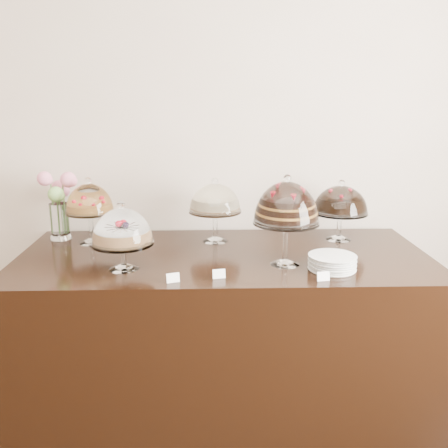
{
  "coord_description": "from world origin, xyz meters",
  "views": [
    {
      "loc": [
        0.23,
        -0.12,
        1.73
      ],
      "look_at": [
        0.31,
        2.4,
        1.08
      ],
      "focal_mm": 40.0,
      "sensor_mm": 36.0,
      "label": 1
    }
  ],
  "objects_px": {
    "cake_stand_sugar_sponge": "(122,230)",
    "cake_stand_fruit_tart": "(89,202)",
    "cake_stand_dark_choco": "(341,202)",
    "plate_stack": "(332,262)",
    "cake_stand_choco_layer": "(286,206)",
    "display_counter": "(224,330)",
    "cake_stand_cheesecake": "(215,201)",
    "flower_vase": "(59,201)"
  },
  "relations": [
    {
      "from": "display_counter",
      "to": "cake_stand_dark_choco",
      "type": "distance_m",
      "value": 1.0
    },
    {
      "from": "cake_stand_sugar_sponge",
      "to": "plate_stack",
      "type": "bearing_deg",
      "value": -2.39
    },
    {
      "from": "cake_stand_choco_layer",
      "to": "plate_stack",
      "type": "xyz_separation_m",
      "value": [
        0.22,
        -0.09,
        -0.27
      ]
    },
    {
      "from": "cake_stand_choco_layer",
      "to": "cake_stand_sugar_sponge",
      "type": "bearing_deg",
      "value": -176.8
    },
    {
      "from": "cake_stand_fruit_tart",
      "to": "plate_stack",
      "type": "xyz_separation_m",
      "value": [
        1.28,
        -0.5,
        -0.21
      ]
    },
    {
      "from": "plate_stack",
      "to": "cake_stand_fruit_tart",
      "type": "bearing_deg",
      "value": 158.53
    },
    {
      "from": "cake_stand_choco_layer",
      "to": "cake_stand_dark_choco",
      "type": "bearing_deg",
      "value": 48.65
    },
    {
      "from": "cake_stand_fruit_tart",
      "to": "cake_stand_dark_choco",
      "type": "bearing_deg",
      "value": 0.91
    },
    {
      "from": "cake_stand_choco_layer",
      "to": "cake_stand_cheesecake",
      "type": "xyz_separation_m",
      "value": [
        -0.35,
        0.43,
        -0.06
      ]
    },
    {
      "from": "cake_stand_sugar_sponge",
      "to": "cake_stand_choco_layer",
      "type": "relative_size",
      "value": 0.74
    },
    {
      "from": "plate_stack",
      "to": "cake_stand_cheesecake",
      "type": "bearing_deg",
      "value": 137.65
    },
    {
      "from": "display_counter",
      "to": "cake_stand_fruit_tart",
      "type": "distance_m",
      "value": 1.06
    },
    {
      "from": "cake_stand_cheesecake",
      "to": "cake_stand_fruit_tart",
      "type": "bearing_deg",
      "value": -179.08
    },
    {
      "from": "cake_stand_cheesecake",
      "to": "plate_stack",
      "type": "height_order",
      "value": "cake_stand_cheesecake"
    },
    {
      "from": "cake_stand_sugar_sponge",
      "to": "cake_stand_fruit_tart",
      "type": "distance_m",
      "value": 0.53
    },
    {
      "from": "display_counter",
      "to": "cake_stand_dark_choco",
      "type": "relative_size",
      "value": 6.14
    },
    {
      "from": "cake_stand_cheesecake",
      "to": "flower_vase",
      "type": "xyz_separation_m",
      "value": [
        -0.92,
        0.1,
        -0.02
      ]
    },
    {
      "from": "cake_stand_sugar_sponge",
      "to": "cake_stand_fruit_tart",
      "type": "relative_size",
      "value": 0.89
    },
    {
      "from": "cake_stand_dark_choco",
      "to": "plate_stack",
      "type": "xyz_separation_m",
      "value": [
        -0.17,
        -0.53,
        -0.19
      ]
    },
    {
      "from": "flower_vase",
      "to": "plate_stack",
      "type": "relative_size",
      "value": 1.78
    },
    {
      "from": "cake_stand_choco_layer",
      "to": "cake_stand_dark_choco",
      "type": "height_order",
      "value": "cake_stand_choco_layer"
    },
    {
      "from": "cake_stand_fruit_tart",
      "to": "flower_vase",
      "type": "relative_size",
      "value": 0.94
    },
    {
      "from": "display_counter",
      "to": "plate_stack",
      "type": "distance_m",
      "value": 0.76
    },
    {
      "from": "display_counter",
      "to": "cake_stand_cheesecake",
      "type": "bearing_deg",
      "value": 99.69
    },
    {
      "from": "display_counter",
      "to": "cake_stand_choco_layer",
      "type": "height_order",
      "value": "cake_stand_choco_layer"
    },
    {
      "from": "cake_stand_fruit_tart",
      "to": "plate_stack",
      "type": "height_order",
      "value": "cake_stand_fruit_tart"
    },
    {
      "from": "cake_stand_cheesecake",
      "to": "plate_stack",
      "type": "relative_size",
      "value": 1.66
    },
    {
      "from": "cake_stand_choco_layer",
      "to": "flower_vase",
      "type": "relative_size",
      "value": 1.13
    },
    {
      "from": "plate_stack",
      "to": "display_counter",
      "type": "bearing_deg",
      "value": 152.95
    },
    {
      "from": "display_counter",
      "to": "cake_stand_sugar_sponge",
      "type": "xyz_separation_m",
      "value": [
        -0.5,
        -0.22,
        0.65
      ]
    },
    {
      "from": "display_counter",
      "to": "cake_stand_choco_layer",
      "type": "bearing_deg",
      "value": -30.64
    },
    {
      "from": "cake_stand_fruit_tart",
      "to": "plate_stack",
      "type": "bearing_deg",
      "value": -21.47
    },
    {
      "from": "display_counter",
      "to": "cake_stand_cheesecake",
      "type": "height_order",
      "value": "cake_stand_cheesecake"
    },
    {
      "from": "cake_stand_dark_choco",
      "to": "flower_vase",
      "type": "bearing_deg",
      "value": 177.07
    },
    {
      "from": "cake_stand_sugar_sponge",
      "to": "cake_stand_fruit_tart",
      "type": "bearing_deg",
      "value": 119.38
    },
    {
      "from": "cake_stand_choco_layer",
      "to": "cake_stand_fruit_tart",
      "type": "relative_size",
      "value": 1.2
    },
    {
      "from": "cake_stand_dark_choco",
      "to": "cake_stand_fruit_tart",
      "type": "relative_size",
      "value": 0.94
    },
    {
      "from": "cake_stand_dark_choco",
      "to": "cake_stand_fruit_tart",
      "type": "distance_m",
      "value": 1.45
    },
    {
      "from": "cake_stand_sugar_sponge",
      "to": "cake_stand_dark_choco",
      "type": "bearing_deg",
      "value": 22.17
    },
    {
      "from": "cake_stand_sugar_sponge",
      "to": "cake_stand_cheesecake",
      "type": "relative_size",
      "value": 0.91
    },
    {
      "from": "cake_stand_dark_choco",
      "to": "cake_stand_fruit_tart",
      "type": "bearing_deg",
      "value": -179.09
    },
    {
      "from": "cake_stand_choco_layer",
      "to": "cake_stand_dark_choco",
      "type": "relative_size",
      "value": 1.28
    }
  ]
}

